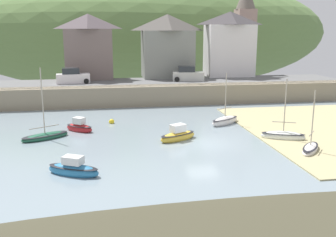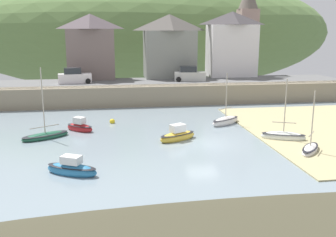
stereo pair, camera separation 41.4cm
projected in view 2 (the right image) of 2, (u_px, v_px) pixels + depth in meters
ground at (266, 187)px, 22.20m from camera, size 48.00×41.00×0.61m
quay_seawall at (169, 93)px, 47.80m from camera, size 48.00×9.40×2.40m
hillside_backdrop at (146, 33)px, 82.65m from camera, size 80.00×44.00×24.14m
waterfront_building_left at (91, 46)px, 52.58m from camera, size 6.54×5.16×8.72m
waterfront_building_centre at (169, 46)px, 54.17m from camera, size 7.32×5.09×8.73m
waterfront_building_right at (232, 44)px, 55.45m from camera, size 7.04×4.31×9.15m
church_with_spire at (247, 27)px, 59.30m from camera, size 3.00×3.00×13.78m
motorboat_with_cabin at (80, 127)px, 35.11m from camera, size 2.86×2.58×1.47m
sailboat_far_left at (310, 149)px, 28.88m from camera, size 2.86×3.16×4.86m
fishing_boat_green at (45, 136)px, 32.69m from camera, size 4.20×3.30×6.14m
sailboat_white_hull at (283, 136)px, 32.15m from camera, size 3.74×2.37×5.35m
sailboat_tall_mast at (225, 121)px, 37.54m from camera, size 3.59×2.88×5.22m
rowboat_small_beached at (72, 169)px, 24.50m from camera, size 3.64×2.58×1.43m
sailboat_nearest_shore at (178, 136)px, 32.13m from camera, size 3.61×2.66×1.56m
parked_car_near_slipway at (75, 77)px, 48.76m from camera, size 4.24×2.08×1.95m
parked_car_by_wall at (189, 75)px, 50.94m from camera, size 4.27×2.17×1.95m
mooring_buoy at (112, 122)px, 38.03m from camera, size 0.54×0.54×0.54m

